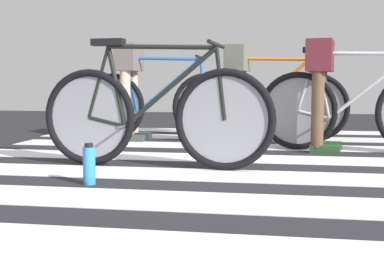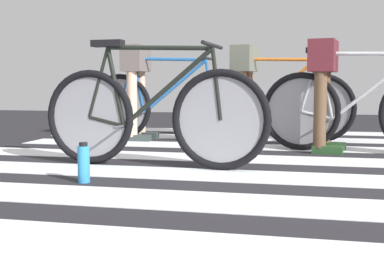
{
  "view_description": "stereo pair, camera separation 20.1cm",
  "coord_description": "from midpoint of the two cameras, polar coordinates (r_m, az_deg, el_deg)",
  "views": [
    {
      "loc": [
        0.02,
        -3.18,
        0.63
      ],
      "look_at": [
        -0.62,
        0.73,
        0.27
      ],
      "focal_mm": 46.41,
      "sensor_mm": 36.0,
      "label": 1
    },
    {
      "loc": [
        0.22,
        -3.18,
        0.63
      ],
      "look_at": [
        -0.62,
        0.73,
        0.27
      ],
      "focal_mm": 46.41,
      "sensor_mm": 36.0,
      "label": 2
    }
  ],
  "objects": [
    {
      "name": "crosswalk_markings",
      "position": [
        3.31,
        6.14,
        -5.47
      ],
      "size": [
        5.4,
        6.52,
        0.0
      ],
      "color": "white",
      "rests_on": "ground"
    },
    {
      "name": "cyclist_2_of_4",
      "position": [
        4.6,
        13.27,
        5.45
      ],
      "size": [
        0.37,
        0.44,
        0.99
      ],
      "rotation": [
        0.0,
        0.0,
        -0.17
      ],
      "color": "brown",
      "rests_on": "ground"
    },
    {
      "name": "cyclist_3_of_4",
      "position": [
        5.38,
        -8.23,
        5.65
      ],
      "size": [
        0.31,
        0.41,
        1.02
      ],
      "rotation": [
        0.0,
        0.0,
        -0.01
      ],
      "color": "beige",
      "rests_on": "ground"
    },
    {
      "name": "water_bottle",
      "position": [
        3.11,
        -13.47,
        -4.08
      ],
      "size": [
        0.07,
        0.07,
        0.25
      ],
      "color": "#2F8ED3",
      "rests_on": "ground"
    },
    {
      "name": "bicycle_1_of_4",
      "position": [
        3.6,
        -5.94,
        1.54
      ],
      "size": [
        1.74,
        0.52,
        0.93
      ],
      "rotation": [
        0.0,
        0.0,
        -0.08
      ],
      "color": "black",
      "rests_on": "ground"
    },
    {
      "name": "bicycle_4_of_4",
      "position": [
        5.43,
        7.46,
        2.76
      ],
      "size": [
        1.72,
        0.55,
        0.93
      ],
      "rotation": [
        0.0,
        0.0,
        -0.18
      ],
      "color": "black",
      "rests_on": "ground"
    },
    {
      "name": "bicycle_3_of_4",
      "position": [
        5.3,
        -4.99,
        2.72
      ],
      "size": [
        1.74,
        0.52,
        0.93
      ],
      "rotation": [
        0.0,
        0.0,
        -0.01
      ],
      "color": "black",
      "rests_on": "ground"
    },
    {
      "name": "cyclist_4_of_4",
      "position": [
        5.5,
        4.31,
        5.69
      ],
      "size": [
        0.38,
        0.44,
        1.02
      ],
      "rotation": [
        0.0,
        0.0,
        -0.18
      ],
      "color": "#A87A5B",
      "rests_on": "ground"
    },
    {
      "name": "bicycle_2_of_4",
      "position": [
        4.58,
        17.07,
        2.12
      ],
      "size": [
        1.72,
        0.54,
        0.93
      ],
      "rotation": [
        0.0,
        0.0,
        -0.17
      ],
      "color": "black",
      "rests_on": "ground"
    },
    {
      "name": "ground",
      "position": [
        3.24,
        6.95,
        -5.92
      ],
      "size": [
        18.0,
        14.0,
        0.02
      ],
      "color": "#252328"
    }
  ]
}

